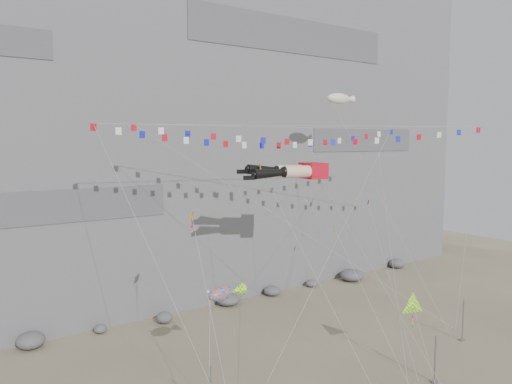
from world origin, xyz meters
The scene contains 16 objects.
ground centered at (0.00, 0.00, 0.00)m, with size 120.00×120.00×0.00m, color gray.
cliff centered at (0.00, 32.00, 25.00)m, with size 80.00×28.00×50.00m, color slate.
talus_boulders centered at (0.00, 17.00, 0.60)m, with size 60.00×3.00×1.20m, color slate, non-canonical shape.
anchor_pole_center centered at (3.21, -6.74, 1.80)m, with size 0.12×0.12×3.61m, color slate.
anchor_pole_right centered at (12.02, -3.37, 1.86)m, with size 0.12×0.12×3.72m, color slate.
legs_kite centered at (-0.43, 5.66, 15.19)m, with size 8.16×15.44×20.07m.
flag_banner_upper centered at (-0.99, 8.02, 19.06)m, with size 31.23×13.50×25.84m.
flag_banner_lower centered at (2.91, 5.49, 19.15)m, with size 30.84×12.85×23.12m.
harlequin_kite centered at (-11.73, 2.73, 12.52)m, with size 1.83×7.85×14.33m.
fish_windsock centered at (-10.79, 0.44, 7.42)m, with size 5.56×5.59×9.48m.
delta_kite centered at (3.12, -4.74, 5.28)m, with size 2.19×2.82×6.58m.
blimp_windsock centered at (9.71, 10.42, 22.21)m, with size 4.17×13.76×25.77m.
small_kite_a centered at (-3.34, 6.06, 15.34)m, with size 2.07×12.74×19.81m.
small_kite_b centered at (8.52, 4.78, 11.59)m, with size 6.91×11.63×17.38m.
small_kite_c centered at (0.23, 0.73, 10.48)m, with size 1.21×9.49×13.91m.
small_kite_d centered at (11.05, 5.88, 16.01)m, with size 10.52×12.60×22.62m.
Camera 1 is at (-27.82, -28.06, 17.76)m, focal length 35.00 mm.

